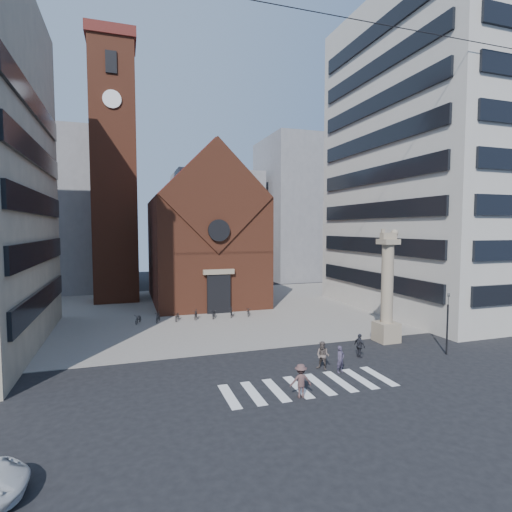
# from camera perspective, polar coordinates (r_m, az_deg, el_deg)

# --- Properties ---
(ground) EXTENTS (120.00, 120.00, 0.00)m
(ground) POSITION_cam_1_polar(r_m,az_deg,el_deg) (25.81, 3.41, -15.76)
(ground) COLOR black
(ground) RESTS_ON ground
(piazza) EXTENTS (46.00, 30.00, 0.05)m
(piazza) POSITION_cam_1_polar(r_m,az_deg,el_deg) (43.41, -5.96, -7.58)
(piazza) COLOR gray
(piazza) RESTS_ON ground
(zebra_crossing) EXTENTS (10.20, 3.20, 0.01)m
(zebra_crossing) POSITION_cam_1_polar(r_m,az_deg,el_deg) (23.45, 7.56, -17.86)
(zebra_crossing) COLOR white
(zebra_crossing) RESTS_ON ground
(church) EXTENTS (12.00, 16.65, 18.00)m
(church) POSITION_cam_1_polar(r_m,az_deg,el_deg) (48.45, -7.55, 3.09)
(church) COLOR brown
(church) RESTS_ON ground
(campanile) EXTENTS (5.50, 5.50, 31.20)m
(campanile) POSITION_cam_1_polar(r_m,az_deg,el_deg) (51.06, -19.61, 11.66)
(campanile) COLOR brown
(campanile) RESTS_ON ground
(building_right) EXTENTS (18.00, 22.00, 32.00)m
(building_right) POSITION_cam_1_polar(r_m,az_deg,el_deg) (48.33, 25.75, 12.27)
(building_right) COLOR #AAA49A
(building_right) RESTS_ON ground
(bg_block_left) EXTENTS (16.00, 14.00, 22.00)m
(bg_block_left) POSITION_cam_1_polar(r_m,az_deg,el_deg) (63.57, -28.34, 5.57)
(bg_block_left) COLOR gray
(bg_block_left) RESTS_ON ground
(bg_block_mid) EXTENTS (14.00, 12.00, 18.00)m
(bg_block_mid) POSITION_cam_1_polar(r_m,az_deg,el_deg) (69.21, -5.74, 4.21)
(bg_block_mid) COLOR gray
(bg_block_mid) RESTS_ON ground
(bg_block_right) EXTENTS (16.00, 14.00, 24.00)m
(bg_block_right) POSITION_cam_1_polar(r_m,az_deg,el_deg) (71.69, 7.45, 6.59)
(bg_block_right) COLOR gray
(bg_block_right) RESTS_ON ground
(lion_column) EXTENTS (1.63, 1.60, 8.68)m
(lion_column) POSITION_cam_1_polar(r_m,az_deg,el_deg) (32.29, 18.22, -5.59)
(lion_column) COLOR gray
(lion_column) RESTS_ON ground
(traffic_light) EXTENTS (0.13, 0.16, 4.30)m
(traffic_light) POSITION_cam_1_polar(r_m,az_deg,el_deg) (30.77, 25.67, -8.47)
(traffic_light) COLOR black
(traffic_light) RESTS_ON ground
(pedestrian_0) EXTENTS (0.69, 0.57, 1.63)m
(pedestrian_0) POSITION_cam_1_polar(r_m,az_deg,el_deg) (25.41, 11.97, -14.22)
(pedestrian_0) COLOR #3A3246
(pedestrian_0) RESTS_ON ground
(pedestrian_1) EXTENTS (1.05, 1.08, 1.75)m
(pedestrian_1) POSITION_cam_1_polar(r_m,az_deg,el_deg) (25.68, 9.53, -13.86)
(pedestrian_1) COLOR #584C47
(pedestrian_1) RESTS_ON ground
(pedestrian_2) EXTENTS (0.55, 1.01, 1.63)m
(pedestrian_2) POSITION_cam_1_polar(r_m,az_deg,el_deg) (28.40, 14.58, -12.30)
(pedestrian_2) COLOR #25262D
(pedestrian_2) RESTS_ON ground
(pedestrian_3) EXTENTS (1.22, 0.81, 1.75)m
(pedestrian_3) POSITION_cam_1_polar(r_m,az_deg,el_deg) (21.64, 6.42, -17.29)
(pedestrian_3) COLOR #503735
(pedestrian_3) RESTS_ON ground
(scooter_0) EXTENTS (1.01, 1.69, 0.84)m
(scooter_0) POSITION_cam_1_polar(r_m,az_deg,el_deg) (38.34, -16.45, -8.60)
(scooter_0) COLOR black
(scooter_0) RESTS_ON piazza
(scooter_1) EXTENTS (0.89, 1.61, 0.93)m
(scooter_1) POSITION_cam_1_polar(r_m,az_deg,el_deg) (38.41, -13.81, -8.46)
(scooter_1) COLOR black
(scooter_1) RESTS_ON piazza
(scooter_2) EXTENTS (1.01, 1.69, 0.84)m
(scooter_2) POSITION_cam_1_polar(r_m,az_deg,el_deg) (38.59, -11.19, -8.43)
(scooter_2) COLOR black
(scooter_2) RESTS_ON piazza
(scooter_3) EXTENTS (0.89, 1.61, 0.93)m
(scooter_3) POSITION_cam_1_polar(r_m,az_deg,el_deg) (38.82, -8.60, -8.25)
(scooter_3) COLOR black
(scooter_3) RESTS_ON piazza
(scooter_4) EXTENTS (1.01, 1.69, 0.84)m
(scooter_4) POSITION_cam_1_polar(r_m,az_deg,el_deg) (39.15, -6.05, -8.20)
(scooter_4) COLOR black
(scooter_4) RESTS_ON piazza
(scooter_5) EXTENTS (0.89, 1.61, 0.93)m
(scooter_5) POSITION_cam_1_polar(r_m,az_deg,el_deg) (39.54, -3.55, -7.99)
(scooter_5) COLOR black
(scooter_5) RESTS_ON piazza
(scooter_6) EXTENTS (1.01, 1.69, 0.84)m
(scooter_6) POSITION_cam_1_polar(r_m,az_deg,el_deg) (40.02, -1.10, -7.91)
(scooter_6) COLOR black
(scooter_6) RESTS_ON piazza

